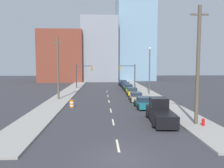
% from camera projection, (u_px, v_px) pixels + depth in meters
% --- Properties ---
extents(ground_plane, '(200.00, 200.00, 0.00)m').
position_uv_depth(ground_plane, '(120.00, 158.00, 13.11)').
color(ground_plane, '#333338').
extents(sidewalk_left, '(3.38, 91.27, 0.17)m').
position_uv_depth(sidewalk_left, '(77.00, 85.00, 58.14)').
color(sidewalk_left, gray).
rests_on(sidewalk_left, ground).
extents(sidewalk_right, '(3.38, 91.27, 0.17)m').
position_uv_depth(sidewalk_right, '(134.00, 85.00, 58.87)').
color(sidewalk_right, gray).
rests_on(sidewalk_right, ground).
extents(lane_stripe_at_2m, '(0.16, 2.40, 0.01)m').
position_uv_depth(lane_stripe_at_2m, '(118.00, 145.00, 15.10)').
color(lane_stripe_at_2m, beige).
rests_on(lane_stripe_at_2m, ground).
extents(lane_stripe_at_8m, '(0.16, 2.40, 0.01)m').
position_uv_depth(lane_stripe_at_8m, '(113.00, 122.00, 21.27)').
color(lane_stripe_at_8m, beige).
rests_on(lane_stripe_at_8m, ground).
extents(lane_stripe_at_14m, '(0.16, 2.40, 0.01)m').
position_uv_depth(lane_stripe_at_14m, '(111.00, 110.00, 26.71)').
color(lane_stripe_at_14m, beige).
rests_on(lane_stripe_at_14m, ground).
extents(lane_stripe_at_20m, '(0.16, 2.40, 0.01)m').
position_uv_depth(lane_stripe_at_20m, '(109.00, 101.00, 33.25)').
color(lane_stripe_at_20m, beige).
rests_on(lane_stripe_at_20m, ground).
extents(lane_stripe_at_26m, '(0.16, 2.40, 0.01)m').
position_uv_depth(lane_stripe_at_26m, '(108.00, 96.00, 39.15)').
color(lane_stripe_at_26m, beige).
rests_on(lane_stripe_at_26m, ground).
extents(lane_stripe_at_33m, '(0.16, 2.40, 0.01)m').
position_uv_depth(lane_stripe_at_33m, '(107.00, 91.00, 45.72)').
color(lane_stripe_at_33m, beige).
rests_on(lane_stripe_at_33m, ground).
extents(building_brick_left, '(14.00, 16.00, 16.50)m').
position_uv_depth(building_brick_left, '(63.00, 57.00, 74.35)').
color(building_brick_left, brown).
rests_on(building_brick_left, ground).
extents(building_office_center, '(12.00, 20.00, 21.14)m').
position_uv_depth(building_office_center, '(100.00, 51.00, 78.71)').
color(building_office_center, gray).
rests_on(building_office_center, ground).
extents(building_glass_right, '(13.00, 20.00, 38.01)m').
position_uv_depth(building_glass_right, '(134.00, 29.00, 82.55)').
color(building_glass_right, '#7A9EB7').
rests_on(building_glass_right, ground).
extents(traffic_signal_left, '(3.89, 0.35, 5.71)m').
position_uv_depth(traffic_signal_left, '(81.00, 73.00, 50.94)').
color(traffic_signal_left, '#38383D').
rests_on(traffic_signal_left, ground).
extents(traffic_signal_right, '(3.89, 0.35, 5.71)m').
position_uv_depth(traffic_signal_right, '(130.00, 73.00, 51.48)').
color(traffic_signal_right, '#38383D').
rests_on(traffic_signal_right, ground).
extents(utility_pole_right_near, '(1.60, 0.32, 10.79)m').
position_uv_depth(utility_pole_right_near, '(198.00, 65.00, 19.57)').
color(utility_pole_right_near, brown).
rests_on(utility_pole_right_near, ground).
extents(utility_pole_left_mid, '(1.60, 0.32, 9.78)m').
position_uv_depth(utility_pole_left_mid, '(58.00, 68.00, 34.27)').
color(utility_pole_left_mid, brown).
rests_on(utility_pole_left_mid, ground).
extents(traffic_barrel, '(0.56, 0.56, 0.95)m').
position_uv_depth(traffic_barrel, '(72.00, 104.00, 28.57)').
color(traffic_barrel, orange).
rests_on(traffic_barrel, ground).
extents(street_lamp, '(0.44, 0.44, 8.73)m').
position_uv_depth(street_lamp, '(150.00, 68.00, 39.76)').
color(street_lamp, '#4C4C51').
rests_on(street_lamp, ground).
extents(fire_hydrant, '(0.26, 0.26, 0.84)m').
position_uv_depth(fire_hydrant, '(203.00, 123.00, 19.41)').
color(fire_hydrant, red).
rests_on(fire_hydrant, ground).
extents(pickup_truck_black, '(2.47, 6.27, 2.29)m').
position_uv_depth(pickup_truck_black, '(160.00, 113.00, 21.25)').
color(pickup_truck_black, black).
rests_on(pickup_truck_black, ground).
extents(sedan_teal, '(2.04, 4.30, 1.44)m').
position_uv_depth(sedan_teal, '(143.00, 103.00, 28.18)').
color(sedan_teal, '#196B75').
rests_on(sedan_teal, ground).
extents(sedan_tan, '(2.18, 4.28, 1.36)m').
position_uv_depth(sedan_tan, '(136.00, 97.00, 33.54)').
color(sedan_tan, tan).
rests_on(sedan_tan, ground).
extents(sedan_yellow, '(2.22, 4.63, 1.39)m').
position_uv_depth(sedan_yellow, '(132.00, 92.00, 39.92)').
color(sedan_yellow, gold).
rests_on(sedan_yellow, ground).
extents(sedan_green, '(2.09, 4.48, 1.46)m').
position_uv_depth(sedan_green, '(128.00, 88.00, 46.56)').
color(sedan_green, '#1E6033').
rests_on(sedan_green, ground).
extents(sedan_blue, '(2.03, 4.31, 1.41)m').
position_uv_depth(sedan_blue, '(126.00, 85.00, 52.32)').
color(sedan_blue, navy).
rests_on(sedan_blue, ground).
extents(sedan_navy, '(2.24, 4.50, 1.52)m').
position_uv_depth(sedan_navy, '(123.00, 83.00, 57.53)').
color(sedan_navy, '#141E47').
rests_on(sedan_navy, ground).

